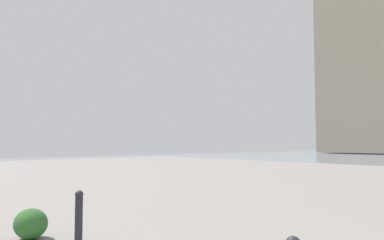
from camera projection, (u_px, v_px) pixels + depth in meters
building_annex at (379, 57)px, 64.08m from camera, size 16.43×13.87×32.93m
bollard_mid at (79, 217)px, 5.86m from camera, size 0.13×0.13×0.88m
shrub_low at (31, 224)px, 6.31m from camera, size 0.60×0.54×0.51m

